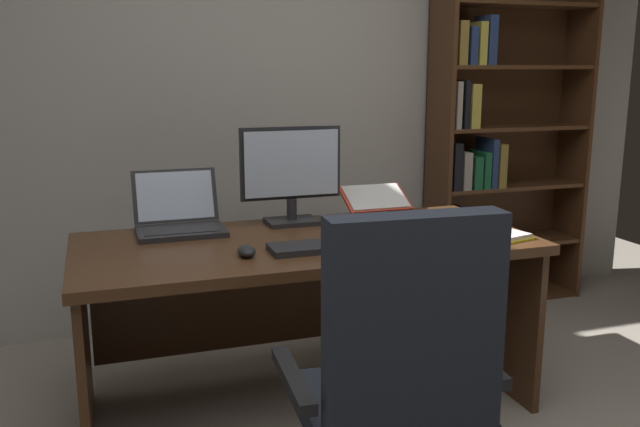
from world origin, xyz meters
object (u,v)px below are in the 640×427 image
object	(u,v)px
reading_stand_with_book	(377,201)
notepad	(378,231)
office_chair	(396,407)
keyboard	(325,246)
open_binder	(471,237)
desk	(300,278)
computer_mouse	(246,251)
laptop	(179,219)
monitor	(291,176)
bookshelf	(493,131)
pen	(382,229)

from	to	relation	value
reading_stand_with_book	notepad	distance (m)	0.35
office_chair	keyboard	world-z (taller)	office_chair
open_binder	notepad	xyz separation A→B (m)	(-0.30, 0.23, -0.01)
desk	reading_stand_with_book	size ratio (longest dim) A/B	5.87
computer_mouse	laptop	bearing A→B (deg)	111.40
notepad	desk	bearing A→B (deg)	167.56
keyboard	notepad	xyz separation A→B (m)	(0.29, 0.18, -0.01)
keyboard	office_chair	bearing A→B (deg)	-92.30
monitor	laptop	world-z (taller)	monitor
office_chair	laptop	world-z (taller)	office_chair
bookshelf	office_chair	world-z (taller)	bookshelf
monitor	computer_mouse	distance (m)	0.57
notepad	monitor	bearing A→B (deg)	137.65
desk	open_binder	world-z (taller)	open_binder
monitor	pen	bearing A→B (deg)	-40.47
bookshelf	keyboard	size ratio (longest dim) A/B	4.94
office_chair	notepad	world-z (taller)	office_chair
office_chair	notepad	size ratio (longest dim) A/B	4.84
monitor	open_binder	size ratio (longest dim) A/B	0.93
computer_mouse	office_chair	bearing A→B (deg)	-68.62
pen	desk	bearing A→B (deg)	168.29
reading_stand_with_book	pen	world-z (taller)	reading_stand_with_book
open_binder	notepad	world-z (taller)	open_binder
monitor	computer_mouse	xyz separation A→B (m)	(-0.30, -0.45, -0.19)
reading_stand_with_book	keyboard	bearing A→B (deg)	-130.29
monitor	notepad	size ratio (longest dim) A/B	2.11
monitor	pen	world-z (taller)	monitor
bookshelf	computer_mouse	distance (m)	2.04
monitor	reading_stand_with_book	xyz separation A→B (m)	(0.42, 0.05, -0.15)
computer_mouse	reading_stand_with_book	xyz separation A→B (m)	(0.72, 0.50, 0.04)
laptop	pen	world-z (taller)	laptop
bookshelf	monitor	bearing A→B (deg)	-155.63
bookshelf	open_binder	distance (m)	1.43
bookshelf	keyboard	xyz separation A→B (m)	(-1.41, -1.09, -0.30)
notepad	computer_mouse	bearing A→B (deg)	-162.79
bookshelf	office_chair	distance (m)	2.36
office_chair	keyboard	xyz separation A→B (m)	(0.03, 0.69, 0.30)
bookshelf	keyboard	distance (m)	1.80
office_chair	monitor	size ratio (longest dim) A/B	2.30
monitor	keyboard	xyz separation A→B (m)	(0.00, -0.45, -0.20)
keyboard	open_binder	distance (m)	0.59
desk	reading_stand_with_book	bearing A→B (deg)	28.98
desk	bookshelf	world-z (taller)	bookshelf
desk	office_chair	xyz separation A→B (m)	(-0.01, -0.95, -0.10)
office_chair	open_binder	xyz separation A→B (m)	(0.62, 0.64, 0.30)
bookshelf	notepad	bearing A→B (deg)	-140.92
pen	monitor	bearing A→B (deg)	139.53
laptop	desk	bearing A→B (deg)	-24.21
office_chair	bookshelf	bearing A→B (deg)	55.00
desk	laptop	size ratio (longest dim) A/B	5.07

